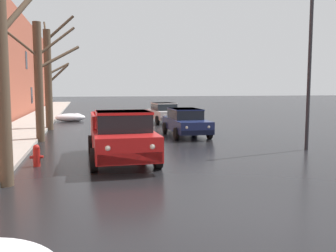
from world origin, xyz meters
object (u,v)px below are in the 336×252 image
(bare_tree_mid_block, at_px, (49,77))
(fire_hydrant, at_px, (37,155))
(sedan_darkblue_parked_kerbside_close, at_px, (186,121))
(sedan_white_parked_kerbside_mid, at_px, (164,112))
(bare_tree_second_along_sidewalk, at_px, (40,79))
(street_lamp_post, at_px, (310,63))
(pickup_truck_red_approaching_near_lane, at_px, (121,136))

(bare_tree_mid_block, relative_size, fire_hydrant, 9.61)
(sedan_darkblue_parked_kerbside_close, height_order, sedan_white_parked_kerbside_mid, same)
(bare_tree_second_along_sidewalk, xyz_separation_m, street_lamp_post, (10.72, -4.88, 0.56))
(bare_tree_second_along_sidewalk, xyz_separation_m, pickup_truck_red_approaching_near_lane, (3.16, -5.55, -2.05))
(pickup_truck_red_approaching_near_lane, distance_m, fire_hydrant, 2.80)
(sedan_darkblue_parked_kerbside_close, distance_m, sedan_white_parked_kerbside_mid, 7.43)
(bare_tree_second_along_sidewalk, height_order, bare_tree_mid_block, bare_tree_mid_block)
(bare_tree_second_along_sidewalk, bearing_deg, pickup_truck_red_approaching_near_lane, -60.31)
(bare_tree_mid_block, distance_m, sedan_darkblue_parked_kerbside_close, 8.74)
(bare_tree_second_along_sidewalk, relative_size, sedan_white_parked_kerbside_mid, 1.39)
(sedan_white_parked_kerbside_mid, bearing_deg, pickup_truck_red_approaching_near_lane, -108.30)
(pickup_truck_red_approaching_near_lane, xyz_separation_m, sedan_white_parked_kerbside_mid, (4.44, 13.43, -0.13))
(fire_hydrant, bearing_deg, sedan_white_parked_kerbside_mid, 62.27)
(street_lamp_post, bearing_deg, sedan_white_parked_kerbside_mid, 103.70)
(pickup_truck_red_approaching_near_lane, bearing_deg, sedan_white_parked_kerbside_mid, 71.70)
(bare_tree_mid_block, xyz_separation_m, fire_hydrant, (0.44, -10.67, -2.81))
(sedan_white_parked_kerbside_mid, relative_size, fire_hydrant, 5.58)
(bare_tree_second_along_sidewalk, bearing_deg, bare_tree_mid_block, 90.20)
(sedan_darkblue_parked_kerbside_close, relative_size, street_lamp_post, 0.70)
(bare_tree_mid_block, relative_size, pickup_truck_red_approaching_near_lane, 1.34)
(street_lamp_post, bearing_deg, bare_tree_second_along_sidewalk, 155.50)
(sedan_darkblue_parked_kerbside_close, bearing_deg, pickup_truck_red_approaching_near_lane, -123.37)
(bare_tree_second_along_sidewalk, bearing_deg, fire_hydrant, -85.83)
(fire_hydrant, relative_size, street_lamp_post, 0.11)
(bare_tree_mid_block, height_order, pickup_truck_red_approaching_near_lane, bare_tree_mid_block)
(pickup_truck_red_approaching_near_lane, distance_m, street_lamp_post, 8.02)
(bare_tree_second_along_sidewalk, xyz_separation_m, fire_hydrant, (0.42, -5.77, -2.57))
(bare_tree_second_along_sidewalk, relative_size, pickup_truck_red_approaching_near_lane, 1.08)
(sedan_white_parked_kerbside_mid, xyz_separation_m, fire_hydrant, (-7.18, -13.66, -0.39))
(bare_tree_second_along_sidewalk, relative_size, bare_tree_mid_block, 0.81)
(bare_tree_mid_block, bearing_deg, sedan_white_parked_kerbside_mid, 21.41)
(bare_tree_mid_block, bearing_deg, street_lamp_post, -42.34)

